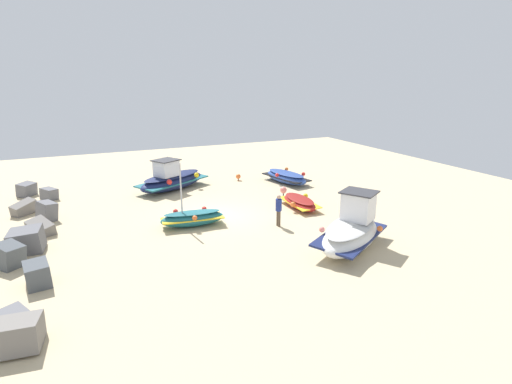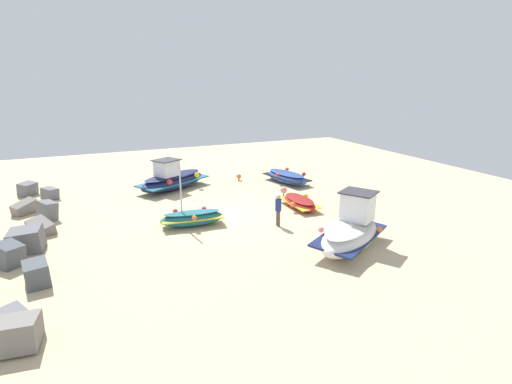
{
  "view_description": "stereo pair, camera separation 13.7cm",
  "coord_description": "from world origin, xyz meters",
  "px_view_note": "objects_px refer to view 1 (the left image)",
  "views": [
    {
      "loc": [
        -20.23,
        6.76,
        7.49
      ],
      "look_at": [
        0.67,
        -2.71,
        0.9
      ],
      "focal_mm": 28.5,
      "sensor_mm": 36.0,
      "label": 1
    },
    {
      "loc": [
        -20.29,
        6.64,
        7.49
      ],
      "look_at": [
        0.67,
        -2.71,
        0.9
      ],
      "focal_mm": 28.5,
      "sensor_mm": 36.0,
      "label": 2
    }
  ],
  "objects_px": {
    "fishing_boat_4": "(286,177)",
    "mooring_buoy_1": "(283,190)",
    "mooring_buoy_0": "(238,176)",
    "fishing_boat_0": "(352,231)",
    "person_walking": "(279,208)",
    "fishing_boat_1": "(172,179)",
    "fishing_boat_2": "(192,218)",
    "fishing_boat_3": "(299,202)"
  },
  "relations": [
    {
      "from": "fishing_boat_4",
      "to": "mooring_buoy_1",
      "type": "distance_m",
      "value": 3.48
    },
    {
      "from": "fishing_boat_4",
      "to": "mooring_buoy_1",
      "type": "height_order",
      "value": "fishing_boat_4"
    },
    {
      "from": "mooring_buoy_0",
      "to": "mooring_buoy_1",
      "type": "height_order",
      "value": "mooring_buoy_1"
    },
    {
      "from": "fishing_boat_0",
      "to": "person_walking",
      "type": "relative_size",
      "value": 2.97
    },
    {
      "from": "fishing_boat_1",
      "to": "fishing_boat_0",
      "type": "bearing_deg",
      "value": 82.02
    },
    {
      "from": "fishing_boat_4",
      "to": "mooring_buoy_1",
      "type": "relative_size",
      "value": 6.68
    },
    {
      "from": "fishing_boat_0",
      "to": "fishing_boat_1",
      "type": "distance_m",
      "value": 13.99
    },
    {
      "from": "fishing_boat_0",
      "to": "fishing_boat_1",
      "type": "bearing_deg",
      "value": 79.83
    },
    {
      "from": "fishing_boat_2",
      "to": "mooring_buoy_0",
      "type": "height_order",
      "value": "fishing_boat_2"
    },
    {
      "from": "fishing_boat_1",
      "to": "fishing_boat_4",
      "type": "xyz_separation_m",
      "value": [
        -1.61,
        -7.94,
        -0.27
      ]
    },
    {
      "from": "mooring_buoy_0",
      "to": "fishing_boat_4",
      "type": "bearing_deg",
      "value": -125.35
    },
    {
      "from": "fishing_boat_1",
      "to": "fishing_boat_3",
      "type": "xyz_separation_m",
      "value": [
        -7.03,
        -5.9,
        -0.38
      ]
    },
    {
      "from": "fishing_boat_0",
      "to": "fishing_boat_3",
      "type": "relative_size",
      "value": 1.59
    },
    {
      "from": "fishing_boat_3",
      "to": "mooring_buoy_0",
      "type": "xyz_separation_m",
      "value": [
        7.49,
        0.86,
        -0.03
      ]
    },
    {
      "from": "fishing_boat_2",
      "to": "fishing_boat_1",
      "type": "bearing_deg",
      "value": 90.58
    },
    {
      "from": "person_walking",
      "to": "fishing_boat_0",
      "type": "bearing_deg",
      "value": 114.69
    },
    {
      "from": "mooring_buoy_1",
      "to": "fishing_boat_3",
      "type": "bearing_deg",
      "value": 174.37
    },
    {
      "from": "fishing_boat_2",
      "to": "mooring_buoy_0",
      "type": "distance_m",
      "value": 9.72
    },
    {
      "from": "fishing_boat_3",
      "to": "mooring_buoy_1",
      "type": "bearing_deg",
      "value": 175.07
    },
    {
      "from": "person_walking",
      "to": "mooring_buoy_0",
      "type": "distance_m",
      "value": 9.87
    },
    {
      "from": "fishing_boat_0",
      "to": "fishing_boat_3",
      "type": "bearing_deg",
      "value": 50.8
    },
    {
      "from": "mooring_buoy_1",
      "to": "fishing_boat_0",
      "type": "bearing_deg",
      "value": 172.9
    },
    {
      "from": "fishing_boat_2",
      "to": "mooring_buoy_0",
      "type": "relative_size",
      "value": 7.09
    },
    {
      "from": "fishing_boat_0",
      "to": "fishing_boat_4",
      "type": "xyz_separation_m",
      "value": [
        11.42,
        -2.85,
        -0.38
      ]
    },
    {
      "from": "fishing_boat_0",
      "to": "mooring_buoy_0",
      "type": "height_order",
      "value": "fishing_boat_0"
    },
    {
      "from": "fishing_boat_3",
      "to": "fishing_boat_4",
      "type": "xyz_separation_m",
      "value": [
        5.42,
        -2.04,
        0.1
      ]
    },
    {
      "from": "fishing_boat_0",
      "to": "fishing_boat_2",
      "type": "xyz_separation_m",
      "value": [
        5.62,
        5.76,
        -0.37
      ]
    },
    {
      "from": "fishing_boat_4",
      "to": "fishing_boat_1",
      "type": "bearing_deg",
      "value": -113.32
    },
    {
      "from": "fishing_boat_0",
      "to": "fishing_boat_4",
      "type": "relative_size",
      "value": 1.18
    },
    {
      "from": "person_walking",
      "to": "mooring_buoy_1",
      "type": "height_order",
      "value": "person_walking"
    },
    {
      "from": "mooring_buoy_0",
      "to": "mooring_buoy_1",
      "type": "xyz_separation_m",
      "value": [
        -5.04,
        -1.1,
        0.11
      ]
    },
    {
      "from": "mooring_buoy_0",
      "to": "fishing_boat_3",
      "type": "bearing_deg",
      "value": -173.44
    },
    {
      "from": "fishing_boat_4",
      "to": "mooring_buoy_0",
      "type": "distance_m",
      "value": 3.56
    },
    {
      "from": "fishing_boat_1",
      "to": "mooring_buoy_0",
      "type": "bearing_deg",
      "value": 155.8
    },
    {
      "from": "fishing_boat_2",
      "to": "mooring_buoy_1",
      "type": "bearing_deg",
      "value": 28.27
    },
    {
      "from": "fishing_boat_0",
      "to": "fishing_boat_2",
      "type": "bearing_deg",
      "value": 104.23
    },
    {
      "from": "fishing_boat_3",
      "to": "fishing_boat_1",
      "type": "bearing_deg",
      "value": -139.32
    },
    {
      "from": "fishing_boat_1",
      "to": "fishing_boat_4",
      "type": "height_order",
      "value": "fishing_boat_1"
    },
    {
      "from": "fishing_boat_3",
      "to": "person_walking",
      "type": "xyz_separation_m",
      "value": [
        -2.21,
        2.54,
        0.64
      ]
    },
    {
      "from": "fishing_boat_1",
      "to": "fishing_boat_2",
      "type": "distance_m",
      "value": 7.44
    },
    {
      "from": "fishing_boat_0",
      "to": "fishing_boat_4",
      "type": "distance_m",
      "value": 11.77
    },
    {
      "from": "person_walking",
      "to": "mooring_buoy_1",
      "type": "relative_size",
      "value": 2.67
    }
  ]
}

